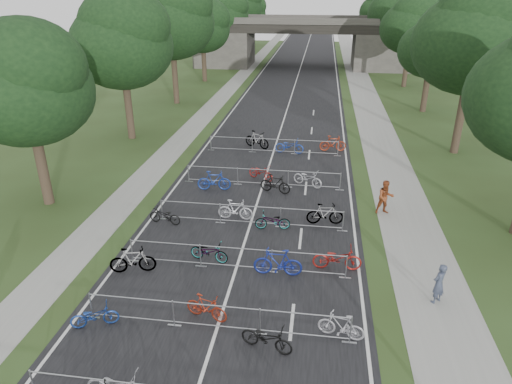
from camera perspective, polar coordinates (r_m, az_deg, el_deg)
road at (r=56.28m, az=4.82°, el=12.98°), size 11.00×140.00×0.01m
sidewalk_right at (r=56.40m, az=13.15°, el=12.47°), size 3.00×140.00×0.01m
sidewalk_left at (r=57.19m, az=-2.91°, el=13.22°), size 2.00×140.00×0.01m
lane_markings at (r=56.28m, az=4.82°, el=12.97°), size 0.12×140.00×0.00m
overpass_bridge at (r=70.57m, az=5.74°, el=18.15°), size 31.00×8.00×7.05m
tree_left_0 at (r=25.96m, az=-26.77°, el=11.73°), size 6.72×6.72×10.25m
tree_left_1 at (r=36.27m, az=-16.41°, el=17.53°), size 7.56×7.56×11.53m
tree_right_1 at (r=34.63m, az=25.92°, el=16.87°), size 8.18×8.18×12.47m
tree_left_2 at (r=47.40m, az=-10.49°, el=20.46°), size 8.40×8.40×12.81m
tree_right_2 at (r=46.39m, az=21.32°, el=16.50°), size 6.16×6.16×9.39m
tree_left_3 at (r=59.02m, az=-6.63°, el=19.80°), size 6.72×6.72×10.25m
tree_right_3 at (r=58.03m, az=18.99°, el=19.08°), size 7.17×7.17×10.93m
tree_left_4 at (r=70.63m, az=-4.12°, el=21.28°), size 7.56×7.56×11.53m
tree_right_4 at (r=69.81m, az=17.41°, el=20.78°), size 8.18×8.18×12.47m
tree_left_5 at (r=82.37m, az=-2.29°, el=22.32°), size 8.40×8.40×12.81m
tree_right_5 at (r=81.79m, az=16.01°, el=19.94°), size 6.16×6.16×9.39m
tree_left_6 at (r=94.26m, az=-0.90°, el=21.60°), size 6.72×6.72×10.25m
tree_right_6 at (r=93.64m, az=15.19°, el=21.08°), size 7.17×7.17×10.93m
barrier_row_2 at (r=16.47m, az=-5.01°, el=-15.36°), size 9.70×0.08×1.10m
barrier_row_3 at (r=19.47m, az=-2.55°, el=-8.29°), size 9.70×0.08×1.10m
barrier_row_4 at (r=22.89m, az=-0.74°, el=-2.94°), size 9.70×0.08×1.10m
barrier_row_5 at (r=27.39m, az=0.84°, el=1.82°), size 9.70×0.08×1.10m
barrier_row_6 at (r=32.97m, az=2.17°, el=5.78°), size 9.70×0.08×1.10m
bike_8 at (r=17.60m, az=-19.54°, el=-14.39°), size 1.76×1.16×0.88m
bike_9 at (r=17.00m, az=-6.21°, el=-14.15°), size 1.73×0.92×1.00m
bike_10 at (r=15.75m, az=1.35°, el=-17.79°), size 1.91×1.08×0.95m
bike_11 at (r=16.44m, az=10.60°, el=-16.13°), size 1.68×0.79×0.97m
bike_12 at (r=19.94m, az=-15.16°, el=-8.26°), size 2.01×0.99×1.16m
bike_13 at (r=20.17m, az=-5.88°, el=-7.43°), size 1.86×0.95×0.93m
bike_14 at (r=19.09m, az=2.75°, el=-8.79°), size 2.05×0.62×1.23m
bike_15 at (r=19.78m, az=10.11°, el=-8.15°), size 2.09×0.79×1.08m
bike_16 at (r=23.51m, az=-11.35°, el=-2.94°), size 1.79×0.88×0.90m
bike_17 at (r=23.47m, az=-2.61°, el=-2.24°), size 1.83×0.53×1.09m
bike_18 at (r=22.55m, az=2.09°, el=-3.66°), size 1.80×0.80×0.91m
bike_19 at (r=23.23m, az=8.62°, el=-2.75°), size 1.91×0.72×1.12m
bike_20 at (r=26.90m, az=-5.26°, el=1.40°), size 2.03×0.79×1.19m
bike_21 at (r=28.32m, az=0.62°, el=2.46°), size 1.89×1.47×0.96m
bike_22 at (r=26.48m, az=2.42°, el=1.02°), size 1.94×1.00×1.12m
bike_23 at (r=27.57m, az=6.49°, el=1.72°), size 2.01×1.49×1.01m
bike_25 at (r=34.04m, az=0.12°, el=6.56°), size 2.14×1.51×1.26m
bike_26 at (r=33.02m, az=4.20°, el=5.76°), size 2.11×0.88×1.08m
bike_27 at (r=33.81m, az=9.59°, el=6.00°), size 1.98×0.76×1.16m
pedestrian_a at (r=18.78m, az=21.88°, el=-10.59°), size 0.72×0.71×1.67m
pedestrian_b at (r=24.84m, az=15.87°, el=-0.66°), size 1.03×0.88×1.85m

